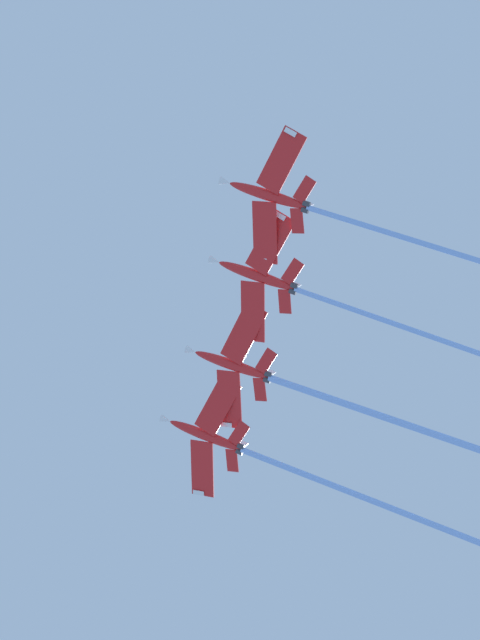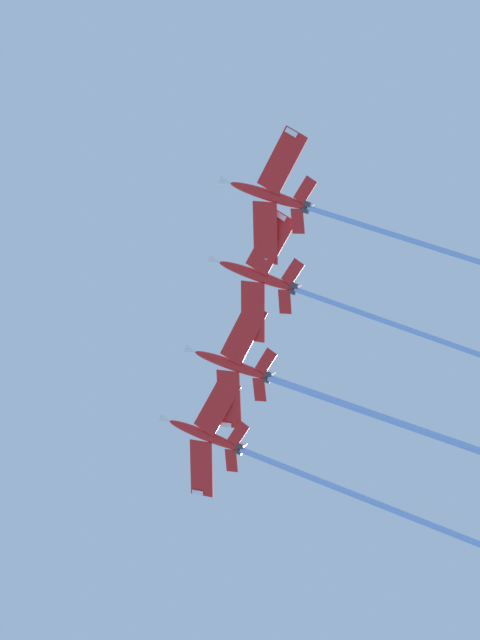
% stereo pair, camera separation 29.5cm
% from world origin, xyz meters
% --- Properties ---
extents(jet_far_left, '(19.94, 45.97, 20.66)m').
position_xyz_m(jet_far_left, '(-2.56, 17.13, 171.23)').
color(jet_far_left, red).
extents(jet_inner_left, '(20.00, 43.89, 18.82)m').
position_xyz_m(jet_inner_left, '(-14.36, 18.95, 171.67)').
color(jet_inner_left, red).
extents(jet_centre, '(19.91, 43.14, 18.81)m').
position_xyz_m(jet_centre, '(-27.88, 22.95, 170.72)').
color(jet_centre, red).
extents(jet_inner_right, '(19.99, 51.54, 22.03)m').
position_xyz_m(jet_inner_right, '(-40.00, 24.89, 170.29)').
color(jet_inner_right, red).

